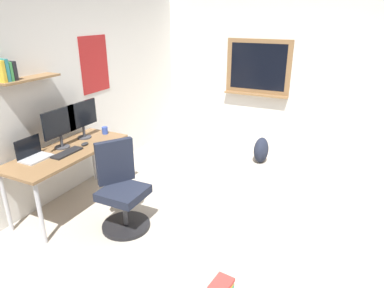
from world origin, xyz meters
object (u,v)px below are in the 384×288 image
monitor_secondary (83,117)px  computer_mouse (85,144)px  keyboard (67,153)px  office_chair (122,192)px  desk (68,156)px  laptop (33,154)px  coffee_mug (105,130)px  backpack (261,150)px  monitor_primary (60,126)px

monitor_secondary → computer_mouse: bearing=-138.3°
monitor_secondary → keyboard: (-0.48, -0.18, -0.26)m
office_chair → computer_mouse: office_chair is taller
desk → computer_mouse: size_ratio=14.18×
office_chair → computer_mouse: size_ratio=9.13×
desk → laptop: (-0.33, 0.15, 0.13)m
coffee_mug → backpack: bearing=-45.9°
monitor_primary → coffee_mug: (0.60, -0.13, -0.22)m
monitor_primary → computer_mouse: (0.17, -0.18, -0.25)m
monitor_secondary → office_chair: bearing=-117.9°
computer_mouse → monitor_secondary: bearing=41.7°
desk → monitor_primary: size_ratio=3.18×
laptop → monitor_primary: bearing=-7.5°
laptop → keyboard: laptop is taller
monitor_secondary → backpack: bearing=-44.2°
coffee_mug → backpack: coffee_mug is taller
office_chair → keyboard: (-0.01, 0.70, 0.33)m
laptop → monitor_secondary: bearing=-3.7°
office_chair → monitor_primary: size_ratio=2.05×
desk → keyboard: size_ratio=3.99×
monitor_primary → keyboard: (-0.11, -0.18, -0.26)m
monitor_primary → backpack: (2.22, -1.80, -0.80)m
monitor_secondary → backpack: (1.85, -1.80, -0.80)m
monitor_secondary → coffee_mug: monitor_secondary is taller
office_chair → laptop: 1.04m
desk → coffee_mug: 0.65m
coffee_mug → office_chair: bearing=-132.8°
monitor_primary → coffee_mug: 0.65m
desk → monitor_primary: bearing=69.8°
keyboard → laptop: bearing=138.8°
monitor_secondary → computer_mouse: size_ratio=4.46×
desk → backpack: 2.86m
laptop → monitor_primary: (0.37, -0.05, 0.22)m
monitor_primary → monitor_secondary: same height
office_chair → monitor_secondary: size_ratio=2.05×
monitor_primary → computer_mouse: size_ratio=4.46×
monitor_primary → backpack: 2.96m
desk → keyboard: 0.14m
desk → laptop: size_ratio=4.76×
laptop → coffee_mug: size_ratio=3.37×
keyboard → monitor_primary: bearing=58.1°
backpack → office_chair: bearing=158.3°
backpack → monitor_primary: bearing=141.0°
keyboard → coffee_mug: (0.71, 0.05, 0.04)m
monitor_secondary → computer_mouse: (-0.20, -0.18, -0.25)m
laptop → computer_mouse: size_ratio=2.98×
desk → monitor_primary: (0.04, 0.10, 0.34)m
coffee_mug → monitor_secondary: bearing=151.2°
desk → office_chair: 0.82m
keyboard → coffee_mug: coffee_mug is taller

